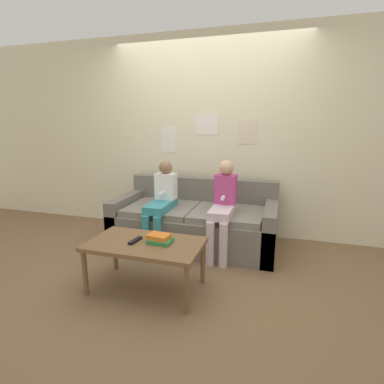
{
  "coord_description": "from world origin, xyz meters",
  "views": [
    {
      "loc": [
        0.97,
        -2.79,
        1.47
      ],
      "look_at": [
        0.0,
        0.43,
        0.69
      ],
      "focal_mm": 28.0,
      "sensor_mm": 36.0,
      "label": 1
    }
  ],
  "objects_px": {
    "coffee_table": "(145,247)",
    "tv_remote": "(135,240)",
    "person_right": "(223,204)",
    "person_left": "(161,201)",
    "couch": "(195,223)"
  },
  "relations": [
    {
      "from": "couch",
      "to": "tv_remote",
      "type": "xyz_separation_m",
      "value": [
        -0.22,
        -1.14,
        0.19
      ]
    },
    {
      "from": "coffee_table",
      "to": "person_right",
      "type": "xyz_separation_m",
      "value": [
        0.51,
        0.91,
        0.2
      ]
    },
    {
      "from": "coffee_table",
      "to": "person_left",
      "type": "relative_size",
      "value": 0.97
    },
    {
      "from": "person_left",
      "to": "couch",
      "type": "bearing_deg",
      "value": 31.81
    },
    {
      "from": "couch",
      "to": "person_right",
      "type": "xyz_separation_m",
      "value": [
        0.38,
        -0.21,
        0.32
      ]
    },
    {
      "from": "coffee_table",
      "to": "tv_remote",
      "type": "bearing_deg",
      "value": -171.2
    },
    {
      "from": "couch",
      "to": "tv_remote",
      "type": "height_order",
      "value": "couch"
    },
    {
      "from": "coffee_table",
      "to": "person_right",
      "type": "relative_size",
      "value": 0.95
    },
    {
      "from": "person_left",
      "to": "tv_remote",
      "type": "bearing_deg",
      "value": -81.96
    },
    {
      "from": "coffee_table",
      "to": "person_right",
      "type": "height_order",
      "value": "person_right"
    },
    {
      "from": "couch",
      "to": "person_left",
      "type": "distance_m",
      "value": 0.51
    },
    {
      "from": "couch",
      "to": "tv_remote",
      "type": "relative_size",
      "value": 11.11
    },
    {
      "from": "couch",
      "to": "coffee_table",
      "type": "relative_size",
      "value": 1.92
    },
    {
      "from": "person_left",
      "to": "tv_remote",
      "type": "xyz_separation_m",
      "value": [
        0.13,
        -0.92,
        -0.12
      ]
    },
    {
      "from": "person_right",
      "to": "tv_remote",
      "type": "relative_size",
      "value": 6.1
    }
  ]
}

